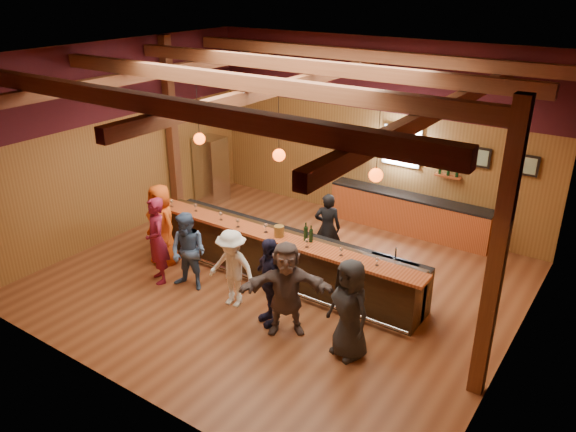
{
  "coord_description": "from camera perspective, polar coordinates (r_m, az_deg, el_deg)",
  "views": [
    {
      "loc": [
        5.81,
        -8.23,
        5.84
      ],
      "look_at": [
        0.0,
        0.3,
        1.35
      ],
      "focal_mm": 35.0,
      "sensor_mm": 36.0,
      "label": 1
    }
  ],
  "objects": [
    {
      "name": "customer_redvest",
      "position": [
        11.55,
        -13.18,
        -2.45
      ],
      "size": [
        0.79,
        0.71,
        1.81
      ],
      "primitive_type": "imported",
      "rotation": [
        0.0,
        0.0,
        -0.55
      ],
      "color": "maroon",
      "rests_on": "ground"
    },
    {
      "name": "customer_orange",
      "position": [
        12.25,
        -12.7,
        -0.87
      ],
      "size": [
        0.99,
        0.76,
        1.8
      ],
      "primitive_type": "imported",
      "rotation": [
        0.0,
        0.0,
        -0.23
      ],
      "color": "#D95014",
      "rests_on": "ground"
    },
    {
      "name": "bar_counter",
      "position": [
        11.49,
        -0.35,
        -4.06
      ],
      "size": [
        6.3,
        1.07,
        1.11
      ],
      "color": "black",
      "rests_on": "ground"
    },
    {
      "name": "glass_h",
      "position": [
        9.96,
        9.06,
        -4.39
      ],
      "size": [
        0.07,
        0.07,
        0.16
      ],
      "color": "silver",
      "rests_on": "bar_counter"
    },
    {
      "name": "glass_d",
      "position": [
        11.33,
        -5.14,
        -0.51
      ],
      "size": [
        0.08,
        0.08,
        0.19
      ],
      "color": "silver",
      "rests_on": "bar_counter"
    },
    {
      "name": "wine_shelves",
      "position": [
        13.76,
        11.26,
        5.2
      ],
      "size": [
        3.0,
        0.18,
        0.3
      ],
      "color": "#963C1B",
      "rests_on": "room"
    },
    {
      "name": "glass_c",
      "position": [
        11.7,
        -6.85,
        0.18
      ],
      "size": [
        0.08,
        0.08,
        0.18
      ],
      "color": "silver",
      "rests_on": "bar_counter"
    },
    {
      "name": "framed_pictures",
      "position": [
        13.38,
        14.93,
        6.49
      ],
      "size": [
        5.35,
        0.05,
        0.45
      ],
      "color": "black",
      "rests_on": "room"
    },
    {
      "name": "customer_denim",
      "position": [
        11.19,
        -10.08,
        -3.6
      ],
      "size": [
        0.86,
        0.71,
        1.61
      ],
      "primitive_type": "imported",
      "rotation": [
        0.0,
        0.0,
        0.13
      ],
      "color": "#445E89",
      "rests_on": "ground"
    },
    {
      "name": "bottle_a",
      "position": [
        10.68,
        2.35,
        -1.99
      ],
      "size": [
        0.07,
        0.07,
        0.34
      ],
      "color": "black",
      "rests_on": "bar_counter"
    },
    {
      "name": "glass_a",
      "position": [
        12.55,
        -11.74,
        1.45
      ],
      "size": [
        0.07,
        0.07,
        0.17
      ],
      "color": "silver",
      "rests_on": "bar_counter"
    },
    {
      "name": "room",
      "position": [
        10.45,
        -0.76,
        8.96
      ],
      "size": [
        9.04,
        9.0,
        4.52
      ],
      "color": "brown",
      "rests_on": "ground"
    },
    {
      "name": "pendant_lights",
      "position": [
        10.55,
        -0.92,
        6.24
      ],
      "size": [
        4.24,
        0.24,
        1.37
      ],
      "color": "black",
      "rests_on": "room"
    },
    {
      "name": "ice_bucket",
      "position": [
        10.91,
        -0.91,
        -1.55
      ],
      "size": [
        0.2,
        0.2,
        0.22
      ],
      "primitive_type": "cylinder",
      "color": "brown",
      "rests_on": "bar_counter"
    },
    {
      "name": "back_bar_cabinet",
      "position": [
        13.88,
        12.13,
        0.23
      ],
      "size": [
        4.0,
        0.52,
        0.95
      ],
      "color": "#963C1B",
      "rests_on": "ground"
    },
    {
      "name": "bartender",
      "position": [
        12.12,
        4.03,
        -1.2
      ],
      "size": [
        0.67,
        0.57,
        1.57
      ],
      "primitive_type": "imported",
      "rotation": [
        0.0,
        0.0,
        3.55
      ],
      "color": "black",
      "rests_on": "ground"
    },
    {
      "name": "customer_navy",
      "position": [
        9.96,
        -1.83,
        -6.63
      ],
      "size": [
        1.06,
        0.84,
        1.68
      ],
      "primitive_type": "imported",
      "rotation": [
        0.0,
        0.0,
        -0.51
      ],
      "color": "#1E1D3A",
      "rests_on": "ground"
    },
    {
      "name": "glass_e",
      "position": [
        11.07,
        -2.27,
        -1.01
      ],
      "size": [
        0.09,
        0.09,
        0.2
      ],
      "color": "silver",
      "rests_on": "bar_counter"
    },
    {
      "name": "stainless_fridge",
      "position": [
        15.49,
        -7.79,
        4.69
      ],
      "size": [
        0.7,
        0.7,
        1.8
      ],
      "primitive_type": "cube",
      "color": "silver",
      "rests_on": "ground"
    },
    {
      "name": "customer_dark",
      "position": [
        9.19,
        6.27,
        -9.39
      ],
      "size": [
        0.99,
        0.81,
        1.74
      ],
      "primitive_type": "imported",
      "rotation": [
        0.0,
        0.0,
        -0.35
      ],
      "color": "#242426",
      "rests_on": "ground"
    },
    {
      "name": "glass_f",
      "position": [
        10.47,
        1.94,
        -2.57
      ],
      "size": [
        0.08,
        0.08,
        0.18
      ],
      "color": "silver",
      "rests_on": "bar_counter"
    },
    {
      "name": "customer_white",
      "position": [
        10.55,
        -5.71,
        -5.33
      ],
      "size": [
        1.04,
        0.65,
        1.55
      ],
      "primitive_type": "imported",
      "rotation": [
        0.0,
        0.0,
        0.08
      ],
      "color": "white",
      "rests_on": "ground"
    },
    {
      "name": "customer_brown",
      "position": [
        9.69,
        -0.19,
        -7.35
      ],
      "size": [
        1.61,
        1.33,
        1.73
      ],
      "primitive_type": "imported",
      "rotation": [
        0.0,
        0.0,
        0.6
      ],
      "color": "#5E4E4B",
      "rests_on": "ground"
    },
    {
      "name": "glass_g",
      "position": [
        10.22,
        5.43,
        -3.4
      ],
      "size": [
        0.08,
        0.08,
        0.17
      ],
      "color": "silver",
      "rests_on": "bar_counter"
    },
    {
      "name": "window",
      "position": [
        13.7,
        11.52,
        6.98
      ],
      "size": [
        0.95,
        0.09,
        0.95
      ],
      "color": "silver",
      "rests_on": "room"
    },
    {
      "name": "glass_b",
      "position": [
        12.21,
        -9.37,
        1.03
      ],
      "size": [
        0.08,
        0.08,
        0.17
      ],
      "color": "silver",
      "rests_on": "bar_counter"
    },
    {
      "name": "bottle_b",
      "position": [
        10.73,
        1.81,
        -1.78
      ],
      "size": [
        0.08,
        0.08,
        0.37
      ],
      "color": "black",
      "rests_on": "bar_counter"
    }
  ]
}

